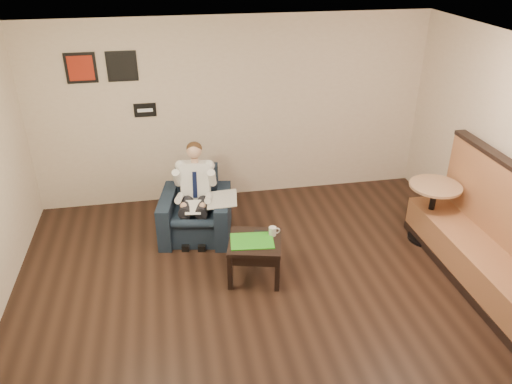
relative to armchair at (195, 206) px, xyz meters
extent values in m
plane|color=black|center=(0.71, -1.85, -0.45)|extent=(6.00, 6.00, 0.00)
cube|color=beige|center=(0.71, 1.15, 0.95)|extent=(6.00, 0.02, 2.80)
cube|color=white|center=(0.71, -1.85, 2.35)|extent=(6.00, 6.00, 0.02)
cube|color=black|center=(-0.59, 1.13, 1.05)|extent=(0.32, 0.02, 0.20)
cube|color=#A62614|center=(-1.39, 1.13, 1.70)|extent=(0.42, 0.03, 0.42)
cube|color=black|center=(-0.84, 1.13, 1.70)|extent=(0.42, 0.03, 0.42)
cube|color=#141F2E|center=(0.00, 0.00, 0.00)|extent=(1.10, 1.10, 0.91)
cube|color=white|center=(-0.04, -0.21, 0.10)|extent=(0.24, 0.32, 0.01)
cube|color=silver|center=(0.36, -0.17, 0.16)|extent=(0.46, 0.54, 0.01)
cube|color=black|center=(0.64, -1.09, -0.20)|extent=(0.76, 0.76, 0.51)
cube|color=green|center=(0.60, -1.10, 0.07)|extent=(0.55, 0.42, 0.01)
cylinder|color=white|center=(0.87, -1.01, 0.11)|extent=(0.11, 0.11, 0.11)
cube|color=black|center=(0.73, -0.93, 0.06)|extent=(0.18, 0.14, 0.01)
cube|color=#9B613C|center=(3.30, -1.77, 0.26)|extent=(0.67, 2.80, 1.43)
cylinder|color=tan|center=(3.13, -0.72, -0.03)|extent=(0.79, 0.79, 0.85)
camera|label=1|loc=(-0.28, -6.05, 3.36)|focal=35.00mm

